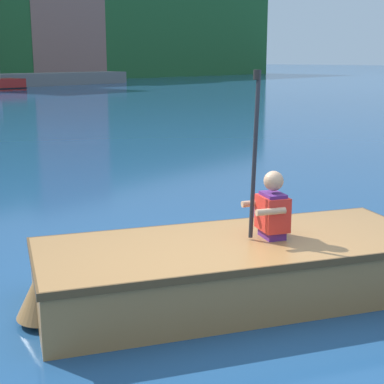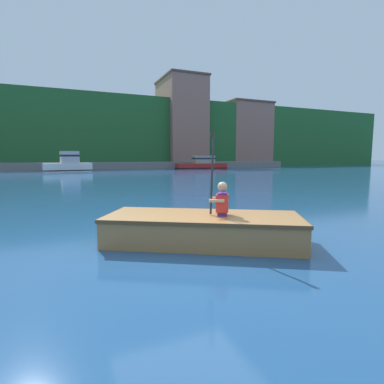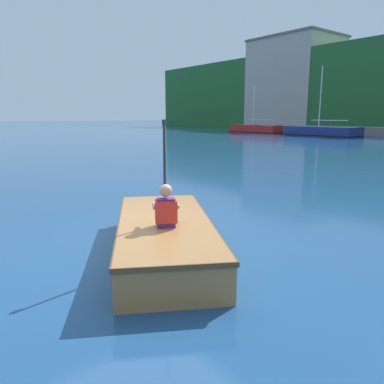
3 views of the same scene
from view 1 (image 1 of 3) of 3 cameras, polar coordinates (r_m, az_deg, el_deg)
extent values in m
plane|color=navy|center=(4.90, 3.06, -11.42)|extent=(300.00, 300.00, 0.00)
cube|color=#9E6B5B|center=(58.35, -14.22, 16.12)|extent=(8.04, 8.09, 11.34)
cube|color=#A3703D|center=(5.08, 4.25, -7.47)|extent=(3.51, 2.77, 0.50)
cube|color=brown|center=(5.01, 4.29, -5.09)|extent=(3.57, 2.83, 0.06)
cube|color=brown|center=(5.01, 4.29, -5.20)|extent=(3.00, 2.34, 0.02)
cone|color=#A3703D|center=(4.74, -14.16, -9.06)|extent=(0.61, 0.61, 0.45)
cube|color=#A3703D|center=(5.11, 6.88, -5.02)|extent=(0.75, 1.12, 0.03)
cube|color=#592672|center=(5.08, 7.81, -2.26)|extent=(0.26, 0.29, 0.39)
cube|color=red|center=(5.07, 7.82, -2.04)|extent=(0.33, 0.36, 0.30)
sphere|color=tan|center=(5.01, 7.91, 1.08)|extent=(0.17, 0.17, 0.17)
cylinder|color=tan|center=(5.15, 6.21, -1.09)|extent=(0.25, 0.18, 0.06)
cylinder|color=tan|center=(4.89, 7.65, -1.89)|extent=(0.25, 0.18, 0.06)
cylinder|color=#232328|center=(4.89, 6.09, 3.49)|extent=(0.09, 0.07, 1.40)
cylinder|color=black|center=(4.83, 6.28, 11.24)|extent=(0.05, 0.05, 0.08)
camera|label=2|loc=(2.47, 86.49, -11.61)|focal=28.00mm
camera|label=3|loc=(8.11, 42.44, 9.22)|focal=35.00mm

